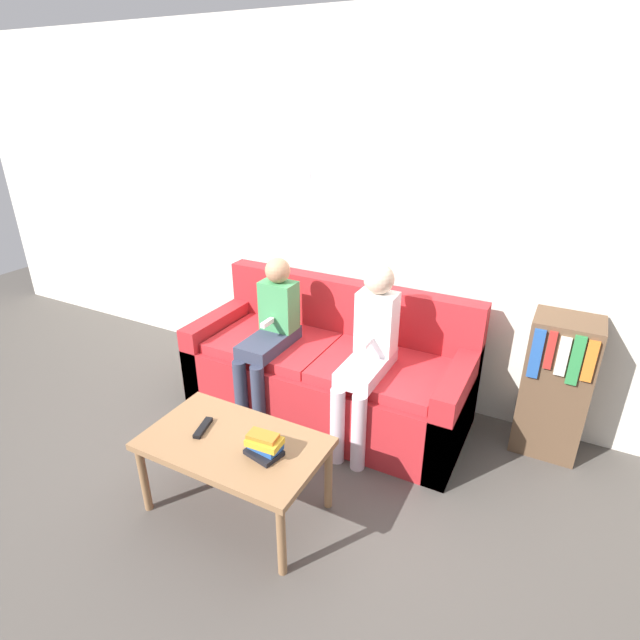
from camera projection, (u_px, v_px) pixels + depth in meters
ground_plane at (293, 451)px, 3.22m from camera, size 10.00×10.00×0.00m
wall_back at (362, 219)px, 3.48m from camera, size 8.00×0.07×2.60m
couch at (329, 373)px, 3.50m from camera, size 1.93×0.80×0.90m
coffee_table at (234, 449)px, 2.61m from camera, size 0.95×0.56×0.45m
person_left at (269, 332)px, 3.36m from camera, size 0.24×0.55×1.12m
person_right at (369, 349)px, 3.05m from camera, size 0.24×0.55×1.19m
tv_remote at (203, 428)px, 2.68m from camera, size 0.08×0.17×0.02m
book_stack at (264, 445)px, 2.48m from camera, size 0.19×0.16×0.11m
bookshelf at (555, 386)px, 3.07m from camera, size 0.38×0.33×0.91m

